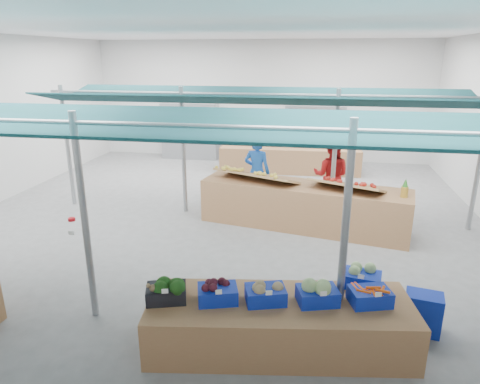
{
  "coord_description": "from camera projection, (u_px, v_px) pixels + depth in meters",
  "views": [
    {
      "loc": [
        2.09,
        -9.02,
        3.68
      ],
      "look_at": [
        0.75,
        -1.6,
        1.25
      ],
      "focal_mm": 32.0,
      "sensor_mm": 36.0,
      "label": 1
    }
  ],
  "objects": [
    {
      "name": "floor",
      "position": [
        221.0,
        221.0,
        9.93
      ],
      "size": [
        13.0,
        13.0,
        0.0
      ],
      "primitive_type": "plane",
      "color": "slate",
      "rests_on": "ground"
    },
    {
      "name": "hall",
      "position": [
        232.0,
        99.0,
        10.47
      ],
      "size": [
        13.0,
        13.0,
        13.0
      ],
      "color": "silver",
      "rests_on": "ground"
    },
    {
      "name": "pole_grid",
      "position": [
        239.0,
        165.0,
        7.61
      ],
      "size": [
        10.0,
        4.6,
        3.0
      ],
      "color": "gray",
      "rests_on": "floor"
    },
    {
      "name": "awnings",
      "position": [
        239.0,
        110.0,
        7.32
      ],
      "size": [
        9.5,
        7.08,
        0.3
      ],
      "color": "#0B2F2E",
      "rests_on": "pole_grid"
    },
    {
      "name": "back_shelving_left",
      "position": [
        190.0,
        131.0,
        15.67
      ],
      "size": [
        2.0,
        0.5,
        2.0
      ],
      "primitive_type": "cube",
      "color": "#B23F33",
      "rests_on": "floor"
    },
    {
      "name": "back_shelving_right",
      "position": [
        314.0,
        135.0,
        14.91
      ],
      "size": [
        2.0,
        0.5,
        2.0
      ],
      "primitive_type": "cube",
      "color": "#B23F33",
      "rests_on": "floor"
    },
    {
      "name": "veg_counter",
      "position": [
        279.0,
        324.0,
        5.57
      ],
      "size": [
        3.53,
        1.63,
        0.66
      ],
      "primitive_type": "cube",
      "rotation": [
        0.0,
        0.0,
        0.15
      ],
      "color": "#90613F",
      "rests_on": "floor"
    },
    {
      "name": "fruit_counter",
      "position": [
        303.0,
        206.0,
        9.48
      ],
      "size": [
        4.65,
        1.93,
        0.97
      ],
      "primitive_type": "cube",
      "rotation": [
        0.0,
        0.0,
        -0.19
      ],
      "color": "#90613F",
      "rests_on": "floor"
    },
    {
      "name": "far_counter",
      "position": [
        289.0,
        160.0,
        13.98
      ],
      "size": [
        4.54,
        1.07,
        0.81
      ],
      "primitive_type": "cube",
      "rotation": [
        0.0,
        0.0,
        0.04
      ],
      "color": "#90613F",
      "rests_on": "floor"
    },
    {
      "name": "crate_stack",
      "position": [
        423.0,
        313.0,
        5.89
      ],
      "size": [
        0.53,
        0.42,
        0.58
      ],
      "primitive_type": "cube",
      "rotation": [
        0.0,
        0.0,
        -0.19
      ],
      "color": "#0F27A6",
      "rests_on": "floor"
    },
    {
      "name": "vendor_left",
      "position": [
        257.0,
        172.0,
        10.58
      ],
      "size": [
        0.73,
        0.55,
        1.81
      ],
      "primitive_type": "imported",
      "rotation": [
        0.0,
        0.0,
        2.95
      ],
      "color": "blue",
      "rests_on": "floor"
    },
    {
      "name": "vendor_right",
      "position": [
        331.0,
        176.0,
        10.28
      ],
      "size": [
        1.0,
        0.84,
        1.81
      ],
      "primitive_type": "imported",
      "rotation": [
        0.0,
        0.0,
        2.95
      ],
      "color": "maroon",
      "rests_on": "floor"
    },
    {
      "name": "crate_broccoli",
      "position": [
        166.0,
        289.0,
        5.47
      ],
      "size": [
        0.58,
        0.48,
        0.35
      ],
      "rotation": [
        0.0,
        0.0,
        0.3
      ],
      "color": "black",
      "rests_on": "veg_counter"
    },
    {
      "name": "crate_beets",
      "position": [
        218.0,
        292.0,
        5.45
      ],
      "size": [
        0.58,
        0.48,
        0.29
      ],
      "rotation": [
        0.0,
        0.0,
        0.3
      ],
      "color": "#0F27A6",
      "rests_on": "veg_counter"
    },
    {
      "name": "crate_celeriac",
      "position": [
        266.0,
        292.0,
        5.43
      ],
      "size": [
        0.58,
        0.48,
        0.31
      ],
      "rotation": [
        0.0,
        0.0,
        0.3
      ],
      "color": "#0F27A6",
      "rests_on": "veg_counter"
    },
    {
      "name": "crate_cabbage",
      "position": [
        318.0,
        292.0,
        5.41
      ],
      "size": [
        0.58,
        0.48,
        0.35
      ],
      "rotation": [
        0.0,
        0.0,
        0.3
      ],
      "color": "#0F27A6",
      "rests_on": "veg_counter"
    },
    {
      "name": "crate_carrots",
      "position": [
        370.0,
        296.0,
        5.41
      ],
      "size": [
        0.58,
        0.48,
        0.29
      ],
      "rotation": [
        0.0,
        0.0,
        0.3
      ],
      "color": "#0F27A6",
      "rests_on": "veg_counter"
    },
    {
      "name": "sparrow",
      "position": [
        152.0,
        288.0,
        5.33
      ],
      "size": [
        0.12,
        0.09,
        0.11
      ],
      "rotation": [
        0.0,
        0.0,
        0.3
      ],
      "color": "brown",
      "rests_on": "crate_broccoli"
    },
    {
      "name": "pole_ribbon",
      "position": [
        72.0,
        221.0,
        7.02
      ],
      "size": [
        0.12,
        0.12,
        0.28
      ],
      "color": "red",
      "rests_on": "pole_grid"
    },
    {
      "name": "apple_heap_yellow",
      "position": [
        256.0,
        174.0,
        9.56
      ],
      "size": [
        2.02,
        1.37,
        0.27
      ],
      "rotation": [
        0.0,
        0.0,
        -0.39
      ],
      "color": "#997247",
      "rests_on": "fruit_counter"
    },
    {
      "name": "apple_heap_red",
      "position": [
        347.0,
        183.0,
        8.87
      ],
      "size": [
        1.65,
        1.22,
        0.27
      ],
      "rotation": [
        0.0,
        0.0,
        -0.39
      ],
      "color": "#997247",
      "rests_on": "fruit_counter"
    },
    {
      "name": "pineapple",
      "position": [
        405.0,
        189.0,
        8.47
      ],
      "size": [
        0.14,
        0.14,
        0.39
      ],
      "rotation": [
        0.0,
        0.0,
        -0.39
      ],
      "color": "#8C6019",
      "rests_on": "fruit_counter"
    },
    {
      "name": "crate_extra",
      "position": [
        362.0,
        277.0,
        5.8
      ],
      "size": [
        0.56,
        0.45,
        0.32
      ],
      "rotation": [
        0.0,
        0.0,
        -0.18
      ],
      "color": "#0F27A6",
      "rests_on": "veg_counter"
    }
  ]
}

